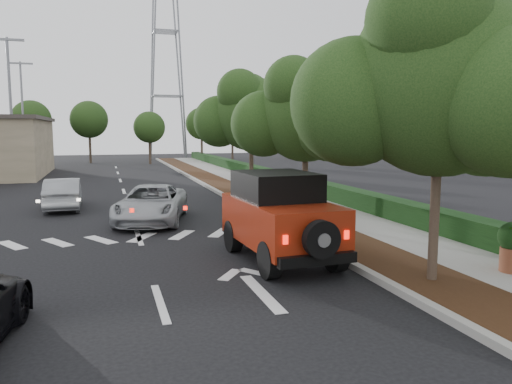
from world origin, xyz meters
name	(u,v)px	position (x,y,z in m)	size (l,w,h in m)	color
ground	(160,303)	(0.00, 0.00, 0.00)	(120.00, 120.00, 0.00)	black
curb	(236,202)	(4.60, 12.00, 0.07)	(0.20, 70.00, 0.15)	#9E9B93
planting_strip	(258,201)	(5.60, 12.00, 0.06)	(1.80, 70.00, 0.12)	black
sidewalk	(297,200)	(7.50, 12.00, 0.06)	(2.00, 70.00, 0.12)	gray
hedge	(325,191)	(8.90, 12.00, 0.40)	(0.80, 70.00, 0.80)	black
transmission_tower	(168,159)	(6.00, 48.00, 0.00)	(7.00, 4.00, 28.00)	slate
street_tree_near	(431,284)	(5.60, -0.50, 0.00)	(3.80, 3.80, 5.92)	#163210
street_tree_mid	(304,225)	(5.60, 6.50, 0.00)	(3.20, 3.20, 5.32)	#163210
street_tree_far	(251,200)	(5.60, 13.00, 0.00)	(3.40, 3.40, 5.62)	#163210
light_pole_a	(15,180)	(-6.50, 26.00, 0.00)	(2.00, 0.22, 9.00)	slate
light_pole_b	(26,168)	(-7.50, 38.00, 0.00)	(2.00, 0.22, 9.00)	slate
red_jeep	(278,215)	(3.19, 2.44, 1.11)	(2.11, 4.35, 2.19)	black
silver_suv_ahead	(151,204)	(0.62, 8.56, 0.65)	(2.16, 4.68, 1.30)	#A0A4A8
silver_sedan_oncoming	(63,194)	(-2.59, 12.58, 0.64)	(1.35, 3.87, 1.27)	#929599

